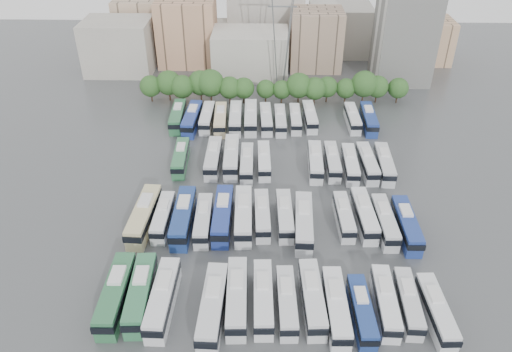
{
  "coord_description": "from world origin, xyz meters",
  "views": [
    {
      "loc": [
        -1.33,
        -70.24,
        52.95
      ],
      "look_at": [
        -3.14,
        4.77,
        3.0
      ],
      "focal_mm": 35.0,
      "sensor_mm": 36.0,
      "label": 1
    }
  ],
  "objects_px": {
    "electricity_pylon": "(282,17)",
    "bus_r1_s1": "(163,217)",
    "bus_r2_s5": "(247,163)",
    "bus_r2_s11": "(350,164)",
    "bus_r3_s2": "(207,117)",
    "bus_r1_s13": "(406,225)",
    "apartment_tower": "(405,31)",
    "bus_r0_s6": "(263,298)",
    "bus_r0_s7": "(287,302)",
    "bus_r2_s13": "(384,164)",
    "bus_r2_s9": "(315,161)",
    "bus_r3_s8": "(295,119)",
    "bus_r0_s5": "(237,297)",
    "bus_r1_s5": "(243,215)",
    "bus_r1_s8": "(304,222)",
    "bus_r2_s6": "(264,160)",
    "bus_r2_s10": "(332,161)",
    "bus_r3_s13": "(369,119)",
    "bus_r0_s0": "(116,294)",
    "bus_r0_s13": "(436,311)",
    "bus_r0_s8": "(312,298)",
    "bus_r3_s5": "(251,117)",
    "bus_r1_s10": "(344,216)",
    "bus_r0_s10": "(362,311)",
    "bus_r3_s1": "(192,119)",
    "bus_r1_s4": "(223,215)",
    "bus_r0_s12": "(408,302)",
    "bus_r2_s3": "(213,158)",
    "bus_r3_s9": "(310,116)",
    "bus_r1_s3": "(203,220)",
    "bus_r2_s12": "(367,163)",
    "bus_r0_s1": "(141,293)",
    "bus_r2_s1": "(181,158)",
    "bus_r1_s2": "(183,217)",
    "bus_r3_s0": "(178,116)",
    "bus_r3_s6": "(266,119)",
    "bus_r1_s0": "(144,216)",
    "bus_r3_s3": "(221,119)",
    "bus_r0_s11": "(385,302)",
    "bus_r3_s12": "(352,118)",
    "bus_r2_s4": "(231,157)",
    "bus_r3_s4": "(236,118)",
    "bus_r1_s12": "(385,221)"
  },
  "relations": [
    {
      "from": "bus_r1_s12",
      "to": "bus_r2_s4",
      "type": "relative_size",
      "value": 0.92
    },
    {
      "from": "bus_r3_s1",
      "to": "bus_r3_s13",
      "type": "height_order",
      "value": "bus_r3_s1"
    },
    {
      "from": "bus_r0_s0",
      "to": "bus_r2_s5",
      "type": "distance_m",
      "value": 38.12
    },
    {
      "from": "bus_r1_s0",
      "to": "bus_r2_s12",
      "type": "relative_size",
      "value": 1.16
    },
    {
      "from": "bus_r2_s1",
      "to": "bus_r2_s4",
      "type": "xyz_separation_m",
      "value": [
        9.95,
        0.3,
        0.2
      ]
    },
    {
      "from": "bus_r0_s7",
      "to": "bus_r2_s13",
      "type": "distance_m",
      "value": 40.35
    },
    {
      "from": "bus_r2_s13",
      "to": "bus_r2_s10",
      "type": "bearing_deg",
      "value": 177.29
    },
    {
      "from": "bus_r0_s1",
      "to": "bus_r1_s10",
      "type": "relative_size",
      "value": 1.2
    },
    {
      "from": "bus_r3_s0",
      "to": "bus_r2_s12",
      "type": "bearing_deg",
      "value": -27.04
    },
    {
      "from": "bus_r0_s1",
      "to": "bus_r2_s1",
      "type": "relative_size",
      "value": 1.13
    },
    {
      "from": "bus_r2_s5",
      "to": "bus_r2_s11",
      "type": "xyz_separation_m",
      "value": [
        19.89,
        0.09,
        0.03
      ]
    },
    {
      "from": "bus_r1_s3",
      "to": "bus_r3_s13",
      "type": "distance_m",
      "value": 49.4
    },
    {
      "from": "bus_r0_s0",
      "to": "bus_r0_s13",
      "type": "bearing_deg",
      "value": -2.87
    },
    {
      "from": "bus_r1_s2",
      "to": "bus_r1_s4",
      "type": "bearing_deg",
      "value": 5.82
    },
    {
      "from": "bus_r1_s10",
      "to": "bus_r2_s9",
      "type": "xyz_separation_m",
      "value": [
        -3.47,
        16.78,
        0.15
      ]
    },
    {
      "from": "electricity_pylon",
      "to": "bus_r1_s8",
      "type": "relative_size",
      "value": 2.59
    },
    {
      "from": "bus_r2_s5",
      "to": "bus_r3_s13",
      "type": "relative_size",
      "value": 0.93
    },
    {
      "from": "bus_r0_s7",
      "to": "bus_r1_s8",
      "type": "bearing_deg",
      "value": 77.07
    },
    {
      "from": "bus_r0_s10",
      "to": "bus_r3_s12",
      "type": "relative_size",
      "value": 0.99
    },
    {
      "from": "bus_r0_s0",
      "to": "bus_r3_s0",
      "type": "distance_m",
      "value": 53.56
    },
    {
      "from": "bus_r0_s8",
      "to": "bus_r2_s12",
      "type": "distance_m",
      "value": 37.21
    },
    {
      "from": "bus_r1_s4",
      "to": "bus_r3_s1",
      "type": "bearing_deg",
      "value": 105.39
    },
    {
      "from": "bus_r0_s11",
      "to": "bus_r2_s1",
      "type": "distance_m",
      "value": 49.08
    },
    {
      "from": "bus_r0_s8",
      "to": "bus_r3_s5",
      "type": "height_order",
      "value": "bus_r3_s5"
    },
    {
      "from": "bus_r2_s3",
      "to": "bus_r3_s2",
      "type": "bearing_deg",
      "value": 100.04
    },
    {
      "from": "bus_r3_s2",
      "to": "bus_r1_s13",
      "type": "bearing_deg",
      "value": -45.18
    },
    {
      "from": "bus_r2_s3",
      "to": "bus_r3_s8",
      "type": "bearing_deg",
      "value": 46.34
    },
    {
      "from": "bus_r2_s3",
      "to": "bus_r3_s9",
      "type": "xyz_separation_m",
      "value": [
        20.12,
        18.49,
        -0.09
      ]
    },
    {
      "from": "apartment_tower",
      "to": "bus_r0_s6",
      "type": "bearing_deg",
      "value": -113.6
    },
    {
      "from": "bus_r0_s8",
      "to": "bus_r3_s3",
      "type": "height_order",
      "value": "bus_r0_s8"
    },
    {
      "from": "bus_r0_s11",
      "to": "bus_r3_s3",
      "type": "bearing_deg",
      "value": 118.35
    },
    {
      "from": "bus_r0_s10",
      "to": "bus_r3_s1",
      "type": "distance_m",
      "value": 61.74
    },
    {
      "from": "bus_r1_s4",
      "to": "bus_r0_s12",
      "type": "bearing_deg",
      "value": -34.21
    },
    {
      "from": "bus_r0_s10",
      "to": "bus_r2_s3",
      "type": "xyz_separation_m",
      "value": [
        -23.26,
        37.84,
        0.17
      ]
    },
    {
      "from": "bus_r1_s1",
      "to": "bus_r3_s13",
      "type": "distance_m",
      "value": 53.63
    },
    {
      "from": "bus_r1_s2",
      "to": "bus_r3_s0",
      "type": "xyz_separation_m",
      "value": [
        -6.61,
        36.59,
        -0.17
      ]
    },
    {
      "from": "bus_r2_s9",
      "to": "bus_r3_s8",
      "type": "xyz_separation_m",
      "value": [
        -3.13,
        18.38,
        -0.15
      ]
    },
    {
      "from": "bus_r0_s10",
      "to": "bus_r3_s4",
      "type": "xyz_separation_m",
      "value": [
        -19.87,
        54.95,
        0.18
      ]
    },
    {
      "from": "bus_r1_s10",
      "to": "bus_r2_s10",
      "type": "xyz_separation_m",
      "value": [
        -0.16,
        17.13,
        0.07
      ]
    },
    {
      "from": "bus_r0_s6",
      "to": "bus_r3_s3",
      "type": "bearing_deg",
      "value": 99.28
    },
    {
      "from": "bus_r0_s7",
      "to": "bus_r1_s1",
      "type": "relative_size",
      "value": 1.02
    },
    {
      "from": "bus_r1_s1",
      "to": "bus_r2_s9",
      "type": "distance_m",
      "value": 31.83
    },
    {
      "from": "bus_r0_s6",
      "to": "bus_r1_s2",
      "type": "height_order",
      "value": "bus_r1_s2"
    },
    {
      "from": "electricity_pylon",
      "to": "bus_r1_s1",
      "type": "bearing_deg",
      "value": -109.95
    },
    {
      "from": "bus_r2_s6",
      "to": "bus_r2_s10",
      "type": "bearing_deg",
      "value": -2.09
    },
    {
      "from": "bus_r1_s3",
      "to": "bus_r2_s12",
      "type": "distance_m",
      "value": 34.86
    },
    {
      "from": "bus_r2_s13",
      "to": "bus_r3_s6",
      "type": "height_order",
      "value": "bus_r2_s13"
    },
    {
      "from": "bus_r1_s8",
      "to": "bus_r1_s10",
      "type": "xyz_separation_m",
      "value": [
        6.79,
        2.18,
        -0.33
      ]
    },
    {
      "from": "bus_r0_s5",
      "to": "bus_r1_s5",
      "type": "distance_m",
      "value": 17.84
    },
    {
      "from": "bus_r2_s12",
      "to": "bus_r3_s1",
      "type": "height_order",
      "value": "bus_r3_s1"
    }
  ]
}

